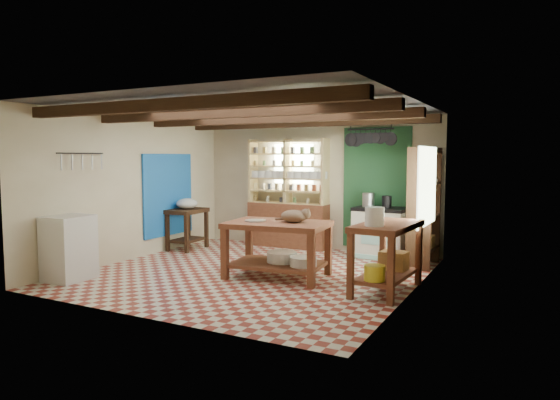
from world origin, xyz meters
The scene contains 30 objects.
floor centered at (0.00, 0.00, -0.01)m, with size 5.00×5.00×0.02m, color maroon.
ceiling centered at (0.00, 0.00, 2.60)m, with size 5.00×5.00×0.02m, color #47474C.
wall_back centered at (0.00, 2.50, 1.30)m, with size 5.00×0.04×2.60m, color beige.
wall_front centered at (0.00, -2.50, 1.30)m, with size 5.00×0.04×2.60m, color beige.
wall_left centered at (-2.50, 0.00, 1.30)m, with size 0.04×5.00×2.60m, color beige.
wall_right centered at (2.50, 0.00, 1.30)m, with size 0.04×5.00×2.60m, color beige.
ceiling_beams centered at (0.00, 0.00, 2.48)m, with size 5.00×3.80×0.15m, color #382213.
blue_wall_patch centered at (-2.47, 0.90, 1.10)m, with size 0.04×1.40×1.60m, color blue.
green_wall_patch centered at (1.25, 2.47, 1.25)m, with size 1.30×0.04×2.30m, color #21532D.
window_back centered at (-0.50, 2.48, 1.70)m, with size 0.90×0.02×0.80m, color white.
window_right centered at (2.48, 1.00, 1.40)m, with size 0.02×1.30×1.20m, color white.
utensil_rail centered at (-2.44, -1.20, 1.78)m, with size 0.06×0.90×0.28m, color black.
pot_rack centered at (1.25, 2.05, 2.18)m, with size 0.86×0.12×0.36m, color black.
shelving_unit centered at (-0.55, 2.31, 1.10)m, with size 1.70×0.34×2.20m, color #DDBF7F.
tall_rack centered at (2.28, 1.80, 1.00)m, with size 0.40×0.86×2.00m, color #382213.
work_table centered at (0.47, -0.06, 0.43)m, with size 1.51×1.00×0.85m, color brown.
stove centered at (1.44, 2.15, 0.46)m, with size 0.94×0.64×0.92m, color beige.
prep_table centered at (-2.20, 1.13, 0.41)m, with size 0.55×0.80×0.81m, color #382213.
white_cabinet centered at (-2.22, -1.66, 0.48)m, with size 0.54×0.65×0.97m, color silver.
right_counter centered at (2.18, -0.10, 0.47)m, with size 0.66×1.32×0.95m, color brown.
cat centered at (0.71, 0.02, 0.95)m, with size 0.42×0.32×0.19m, color #81644B.
steel_tray centered at (0.13, -0.15, 0.86)m, with size 0.33×0.33×0.02m, color #AEB0B6.
basin_large centered at (0.51, 0.00, 0.31)m, with size 0.46×0.46×0.16m, color silver.
basin_small centered at (0.93, -0.11, 0.30)m, with size 0.40×0.40×0.14m, color silver.
kettle_left centered at (1.19, 2.16, 1.05)m, with size 0.22×0.22×0.26m, color #AEB0B6.
kettle_right centered at (1.54, 2.14, 1.03)m, with size 0.17×0.17×0.22m, color black.
enamel_bowl centered at (-2.20, 1.13, 0.92)m, with size 0.42×0.42×0.21m, color silver.
white_bucket centered at (2.11, -0.45, 1.07)m, with size 0.25×0.25×0.25m, color silver.
wicker_basket centered at (2.20, 0.20, 0.38)m, with size 0.37×0.29×0.26m, color #A57D42.
yellow_tub centered at (2.15, -0.55, 0.35)m, with size 0.27×0.27×0.20m, color yellow.
Camera 1 is at (4.01, -6.72, 1.85)m, focal length 32.00 mm.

